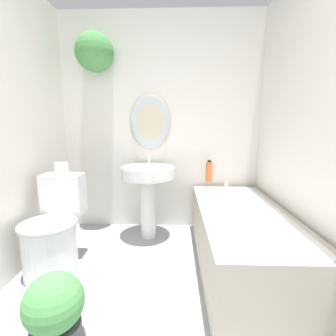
{
  "coord_description": "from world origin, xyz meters",
  "views": [
    {
      "loc": [
        0.17,
        -0.36,
        1.19
      ],
      "look_at": [
        0.11,
        1.5,
        0.86
      ],
      "focal_mm": 26.0,
      "sensor_mm": 36.0,
      "label": 1
    }
  ],
  "objects": [
    {
      "name": "wall_back",
      "position": [
        -0.11,
        2.43,
        1.32
      ],
      "size": [
        2.32,
        0.4,
        2.4
      ],
      "color": "silver",
      "rests_on": "ground_plane"
    },
    {
      "name": "wall_right",
      "position": [
        1.13,
        1.21,
        1.2
      ],
      "size": [
        0.06,
        2.54,
        2.4
      ],
      "color": "silver",
      "rests_on": "ground_plane"
    },
    {
      "name": "bathtub",
      "position": [
        0.73,
        1.57,
        0.26
      ],
      "size": [
        0.71,
        1.6,
        0.58
      ],
      "color": "#B2A893",
      "rests_on": "ground_plane"
    },
    {
      "name": "toilet_paper_roll",
      "position": [
        -0.82,
        1.69,
        0.82
      ],
      "size": [
        0.11,
        0.11,
        0.1
      ],
      "color": "white",
      "rests_on": "toilet"
    },
    {
      "name": "pedestal_sink",
      "position": [
        -0.12,
        2.11,
        0.59
      ],
      "size": [
        0.55,
        0.55,
        0.87
      ],
      "color": "white",
      "rests_on": "ground_plane"
    },
    {
      "name": "shampoo_bottle",
      "position": [
        0.54,
        2.28,
        0.69
      ],
      "size": [
        0.08,
        0.08,
        0.24
      ],
      "color": "#DB6633",
      "rests_on": "bathtub"
    },
    {
      "name": "toilet",
      "position": [
        -0.82,
        1.47,
        0.31
      ],
      "size": [
        0.43,
        0.6,
        0.77
      ],
      "color": "white",
      "rests_on": "ground_plane"
    },
    {
      "name": "potted_plant",
      "position": [
        -0.47,
        0.77,
        0.22
      ],
      "size": [
        0.31,
        0.31,
        0.42
      ],
      "color": "#47474C",
      "rests_on": "ground_plane"
    }
  ]
}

